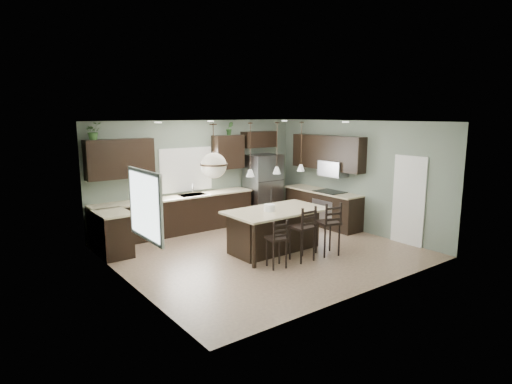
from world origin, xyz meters
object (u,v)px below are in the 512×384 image
(refrigerator, at_px, (263,187))
(bar_stool_right, at_px, (328,228))
(bar_stool_center, at_px, (302,233))
(plant_back_left, at_px, (93,131))
(bar_stool_left, at_px, (277,243))
(kitchen_island, at_px, (276,230))
(serving_dish, at_px, (269,208))

(refrigerator, xyz_separation_m, bar_stool_right, (-0.80, -3.27, -0.35))
(bar_stool_center, distance_m, bar_stool_right, 0.69)
(bar_stool_center, bearing_deg, plant_back_left, 131.61)
(bar_stool_center, bearing_deg, bar_stool_right, -3.82)
(refrigerator, distance_m, bar_stool_left, 3.90)
(kitchen_island, bearing_deg, bar_stool_left, -129.76)
(serving_dish, relative_size, plant_back_left, 0.63)
(kitchen_island, distance_m, plant_back_left, 4.53)
(bar_stool_left, bearing_deg, kitchen_island, 62.43)
(serving_dish, bearing_deg, bar_stool_center, -74.24)
(refrigerator, xyz_separation_m, bar_stool_center, (-1.48, -3.21, -0.35))
(serving_dish, height_order, bar_stool_center, bar_stool_center)
(bar_stool_left, bearing_deg, plant_back_left, 135.16)
(serving_dish, bearing_deg, bar_stool_right, -43.10)
(kitchen_island, distance_m, bar_stool_left, 1.03)
(bar_stool_left, height_order, bar_stool_right, bar_stool_right)
(plant_back_left, bearing_deg, kitchen_island, -42.25)
(bar_stool_left, bearing_deg, serving_dish, 72.07)
(refrigerator, bearing_deg, kitchen_island, -121.92)
(refrigerator, relative_size, bar_stool_center, 1.60)
(bar_stool_right, bearing_deg, plant_back_left, 150.07)
(bar_stool_right, height_order, plant_back_left, plant_back_left)
(kitchen_island, distance_m, bar_stool_center, 0.80)
(serving_dish, bearing_deg, bar_stool_left, -119.62)
(bar_stool_left, relative_size, bar_stool_center, 0.84)
(kitchen_island, relative_size, bar_stool_left, 2.24)
(bar_stool_center, height_order, plant_back_left, plant_back_left)
(serving_dish, xyz_separation_m, bar_stool_left, (-0.45, -0.80, -0.51))
(kitchen_island, relative_size, bar_stool_center, 1.89)
(bar_stool_left, bearing_deg, refrigerator, 67.82)
(refrigerator, height_order, bar_stool_right, refrigerator)
(kitchen_island, xyz_separation_m, bar_stool_right, (0.71, -0.85, 0.12))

